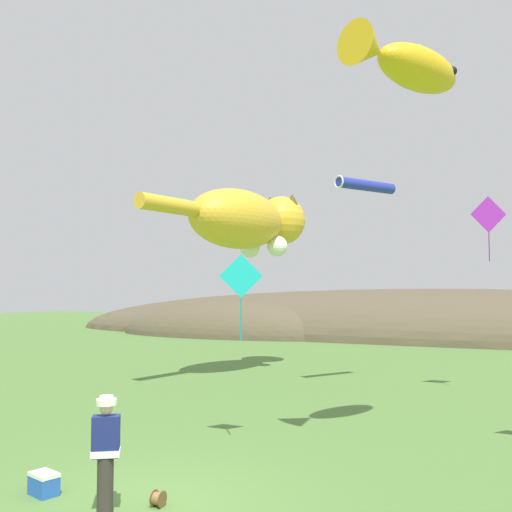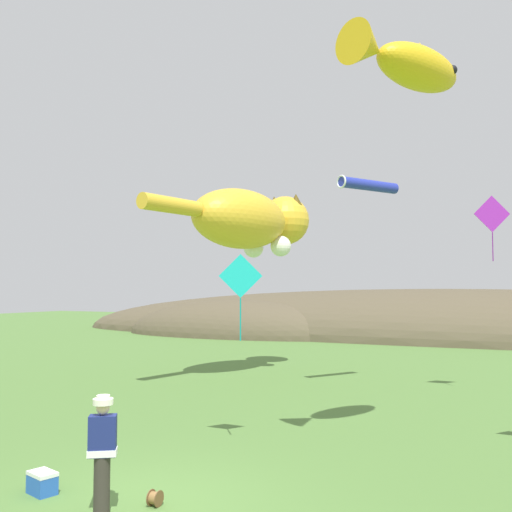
% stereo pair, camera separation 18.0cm
% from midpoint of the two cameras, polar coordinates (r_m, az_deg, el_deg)
% --- Properties ---
extents(ground_plane, '(120.00, 120.00, 0.00)m').
position_cam_midpoint_polar(ground_plane, '(9.82, -11.13, -23.25)').
color(ground_plane, '#517A38').
extents(distant_hill_ridge, '(59.71, 14.02, 6.77)m').
position_cam_midpoint_polar(distant_hill_ridge, '(41.23, 14.88, -7.90)').
color(distant_hill_ridge, brown).
rests_on(distant_hill_ridge, ground).
extents(festival_attendant, '(0.49, 0.45, 1.77)m').
position_cam_midpoint_polar(festival_attendant, '(9.20, -15.37, -18.35)').
color(festival_attendant, '#332D28').
rests_on(festival_attendant, ground).
extents(kite_spool, '(0.16, 0.25, 0.25)m').
position_cam_midpoint_polar(kite_spool, '(9.69, -10.32, -22.76)').
color(kite_spool, olive).
rests_on(kite_spool, ground).
extents(picnic_cooler, '(0.56, 0.45, 0.36)m').
position_cam_midpoint_polar(picnic_cooler, '(10.63, -20.94, -20.49)').
color(picnic_cooler, blue).
rests_on(picnic_cooler, ground).
extents(kite_giant_cat, '(3.51, 8.77, 2.70)m').
position_cam_midpoint_polar(kite_giant_cat, '(22.37, -1.08, 3.52)').
color(kite_giant_cat, gold).
extents(kite_fish_windsock, '(2.17, 3.27, 0.99)m').
position_cam_midpoint_polar(kite_fish_windsock, '(12.37, 14.53, 18.07)').
color(kite_fish_windsock, gold).
extents(kite_tube_streamer, '(1.64, 2.25, 0.44)m').
position_cam_midpoint_polar(kite_tube_streamer, '(19.38, 10.60, 6.95)').
color(kite_tube_streamer, '#2633A5').
extents(kite_diamond_teal, '(0.84, 0.43, 1.83)m').
position_cam_midpoint_polar(kite_diamond_teal, '(12.06, -1.94, -2.13)').
color(kite_diamond_teal, '#19BFBF').
extents(kite_diamond_violet, '(1.02, 0.54, 2.05)m').
position_cam_midpoint_polar(kite_diamond_violet, '(19.23, 21.97, 3.83)').
color(kite_diamond_violet, purple).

